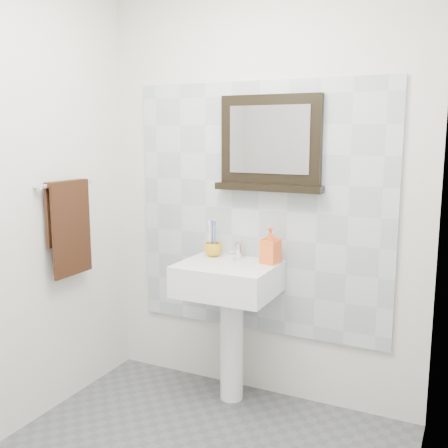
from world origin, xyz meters
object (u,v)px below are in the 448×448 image
Objects in this scene: framed_mirror at (270,146)px; hand_towel at (69,221)px; soap_dispenser at (271,245)px; pedestal_sink at (228,294)px; toothbrush_cup at (213,250)px.

framed_mirror is 1.17× the size of hand_towel.
soap_dispenser is at bearing -63.10° from framed_mirror.
toothbrush_cup is (-0.16, 0.12, 0.23)m from pedestal_sink.
pedestal_sink is at bearing -36.24° from toothbrush_cup.
hand_towel reaches higher than pedestal_sink.
hand_towel reaches higher than toothbrush_cup.
hand_towel is (-0.84, -0.38, 0.43)m from pedestal_sink.
soap_dispenser is 0.57m from framed_mirror.
framed_mirror reaches higher than toothbrush_cup.
pedestal_sink is 4.58× the size of soap_dispenser.
toothbrush_cup is 0.38m from soap_dispenser.
pedestal_sink is at bearing -133.47° from framed_mirror.
framed_mirror reaches higher than hand_towel.
soap_dispenser is (0.38, -0.01, 0.06)m from toothbrush_cup.
pedestal_sink reaches higher than toothbrush_cup.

